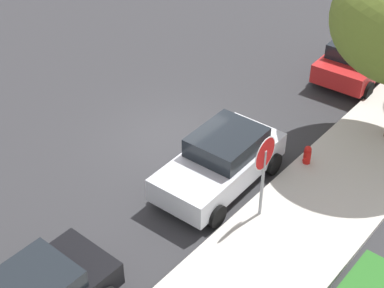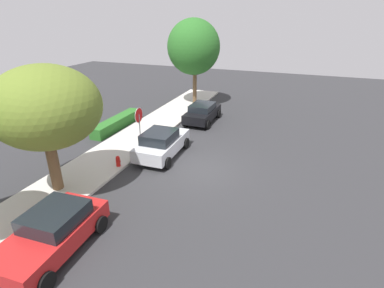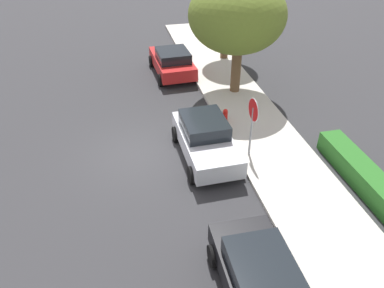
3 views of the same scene
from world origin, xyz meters
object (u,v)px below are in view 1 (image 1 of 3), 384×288
object	(u,v)px
stop_sign	(264,164)
parked_car_silver	(221,161)
parked_car_red	(359,57)
fire_hydrant	(307,156)

from	to	relation	value
stop_sign	parked_car_silver	size ratio (longest dim) A/B	0.62
parked_car_silver	parked_car_red	world-z (taller)	parked_car_silver
stop_sign	fire_hydrant	size ratio (longest dim) A/B	3.55
parked_car_silver	parked_car_red	xyz separation A→B (m)	(-7.97, 0.13, -0.03)
parked_car_red	parked_car_silver	bearing A→B (deg)	-0.95
parked_car_silver	parked_car_red	size ratio (longest dim) A/B	1.00
parked_car_silver	fire_hydrant	xyz separation A→B (m)	(-2.17, 1.46, -0.42)
parked_car_silver	parked_car_red	distance (m)	7.97
parked_car_silver	fire_hydrant	world-z (taller)	parked_car_silver
stop_sign	parked_car_silver	xyz separation A→B (m)	(-0.47, -1.63, -0.98)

